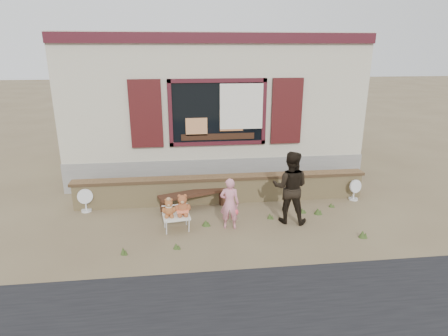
{
  "coord_description": "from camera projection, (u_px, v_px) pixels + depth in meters",
  "views": [
    {
      "loc": [
        -0.96,
        -7.49,
        3.63
      ],
      "look_at": [
        0.0,
        0.6,
        1.0
      ],
      "focal_mm": 30.0,
      "sensor_mm": 36.0,
      "label": 1
    }
  ],
  "objects": [
    {
      "name": "ground",
      "position": [
        227.0,
        219.0,
        8.3
      ],
      "size": [
        80.0,
        80.0,
        0.0
      ],
      "primitive_type": "plane",
      "color": "brown",
      "rests_on": "ground"
    },
    {
      "name": "teddy_bear_right",
      "position": [
        182.0,
        204.0,
        7.68
      ],
      "size": [
        0.37,
        0.33,
        0.45
      ],
      "primitive_type": null,
      "rotation": [
        0.0,
        0.0,
        0.13
      ],
      "color": "brown",
      "rests_on": "folding_chair"
    },
    {
      "name": "folding_chair",
      "position": [
        176.0,
        216.0,
        7.73
      ],
      "size": [
        0.6,
        0.55,
        0.33
      ],
      "rotation": [
        0.0,
        0.0,
        0.13
      ],
      "color": "silver",
      "rests_on": "ground"
    },
    {
      "name": "child",
      "position": [
        230.0,
        204.0,
        7.74
      ],
      "size": [
        0.44,
        0.33,
        1.11
      ],
      "primitive_type": "imported",
      "rotation": [
        0.0,
        0.0,
        2.98
      ],
      "color": "pink",
      "rests_on": "ground"
    },
    {
      "name": "teddy_bear_left",
      "position": [
        169.0,
        207.0,
        7.63
      ],
      "size": [
        0.31,
        0.28,
        0.39
      ],
      "primitive_type": null,
      "rotation": [
        0.0,
        0.0,
        0.13
      ],
      "color": "brown",
      "rests_on": "folding_chair"
    },
    {
      "name": "grass_tufts",
      "position": [
        275.0,
        222.0,
        8.02
      ],
      "size": [
        4.8,
        1.72,
        0.15
      ],
      "color": "#364C1E",
      "rests_on": "ground"
    },
    {
      "name": "shopfront",
      "position": [
        210.0,
        101.0,
        11.93
      ],
      "size": [
        8.04,
        5.13,
        4.0
      ],
      "color": "#B4AC91",
      "rests_on": "ground"
    },
    {
      "name": "fan_right",
      "position": [
        354.0,
        190.0,
        9.27
      ],
      "size": [
        0.34,
        0.23,
        0.53
      ],
      "rotation": [
        0.0,
        0.0,
        0.29
      ],
      "color": "silver",
      "rests_on": "ground"
    },
    {
      "name": "adult",
      "position": [
        290.0,
        187.0,
        7.96
      ],
      "size": [
        0.93,
        0.83,
        1.59
      ],
      "primitive_type": "imported",
      "rotation": [
        0.0,
        0.0,
        2.79
      ],
      "color": "black",
      "rests_on": "ground"
    },
    {
      "name": "fan_left",
      "position": [
        85.0,
        200.0,
        8.61
      ],
      "size": [
        0.36,
        0.23,
        0.56
      ],
      "rotation": [
        0.0,
        0.0,
        0.34
      ],
      "color": "silver",
      "rests_on": "ground"
    },
    {
      "name": "brick_wall",
      "position": [
        222.0,
        189.0,
        9.14
      ],
      "size": [
        7.1,
        0.36,
        0.67
      ],
      "color": "tan",
      "rests_on": "ground"
    },
    {
      "name": "bench",
      "position": [
        193.0,
        197.0,
        8.75
      ],
      "size": [
        1.64,
        0.85,
        0.41
      ],
      "rotation": [
        0.0,
        0.0,
        0.33
      ],
      "color": "#351D12",
      "rests_on": "ground"
    }
  ]
}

